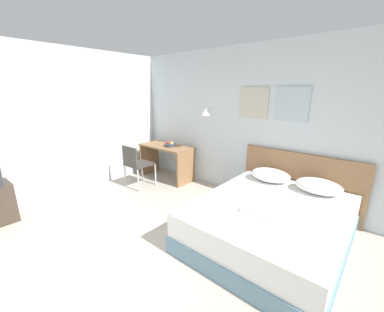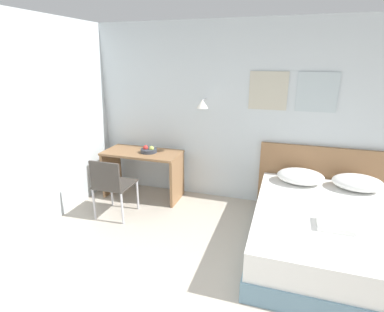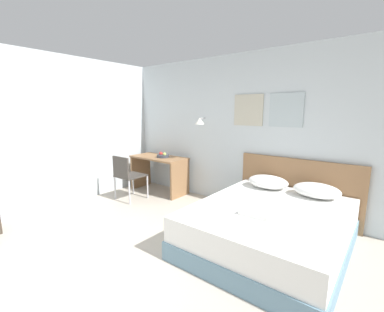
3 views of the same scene
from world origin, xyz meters
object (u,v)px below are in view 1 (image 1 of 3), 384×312
Objects in this scene: bed at (270,223)px; pillow_right at (318,186)px; desk at (166,155)px; desk_chair at (135,162)px; headboard at (298,183)px; fruit_bowl at (170,145)px; pillow_left at (270,175)px; folded_towel_near_foot at (259,210)px.

pillow_right is (0.35, 0.76, 0.36)m from bed.
desk is 0.77m from desk_chair.
pillow_right is at bearing 65.64° from bed.
desk_chair is (-0.09, -0.76, -0.00)m from desk.
headboard is 2.61m from fruit_bowl.
pillow_right is 0.51× the size of desk.
bed is 8.32× the size of fruit_bowl.
desk_chair reaches higher than pillow_left.
folded_towel_near_foot is (-0.03, -1.38, 0.07)m from headboard.
headboard is at bearing 21.40° from desk_chair.
desk_chair is at bearing -165.89° from pillow_right.
folded_towel_near_foot is at bearing -109.48° from pillow_right.
desk_chair is 3.45× the size of fruit_bowl.
headboard reaches higher than pillow_left.
desk is (-2.69, -0.33, 0.04)m from headboard.
pillow_right is 3.23m from desk_chair.
bed is 2.80m from desk.
folded_towel_near_foot is (0.31, -1.07, -0.06)m from pillow_left.
pillow_left is 0.71× the size of desk_chair.
bed is 2.41× the size of desk_chair.
fruit_bowl is at bearing -172.79° from headboard.
fruit_bowl is at bearing -179.58° from pillow_right.
fruit_bowl is (-2.54, 1.05, 0.23)m from folded_towel_near_foot.
headboard is at bearing 90.00° from bed.
pillow_left is 2.56m from desk_chair.
headboard is at bearing 138.61° from pillow_right.
headboard is 0.48m from pillow_left.
desk is at bearing 158.45° from folded_towel_near_foot.
headboard reaches higher than pillow_right.
headboard is 1.38m from folded_towel_near_foot.
desk is (-2.69, 0.74, 0.26)m from bed.
pillow_left is 1.12m from folded_towel_near_foot.
headboard is at bearing 6.98° from desk.
desk is 0.29m from fruit_bowl.
desk_chair reaches higher than desk.
desk is at bearing -173.02° from headboard.
bed is at bearing -16.06° from fruit_bowl.
headboard is 2.99× the size of pillow_right.
headboard is 2.13× the size of desk_chair.
pillow_right is (0.69, 0.00, 0.00)m from pillow_left.
bed is at bearing -114.36° from pillow_right.
desk_chair is (-3.13, -0.79, -0.10)m from pillow_right.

